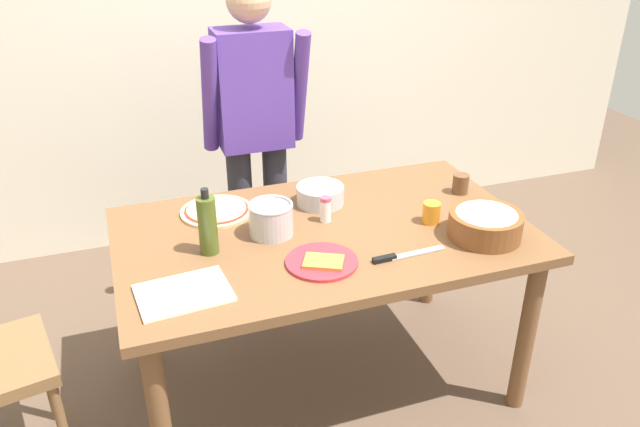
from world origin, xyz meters
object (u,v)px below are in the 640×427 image
Objects in this scene: cup_small_brown at (461,184)px; salt_shaker at (326,209)px; olive_oil_bottle at (208,225)px; mixing_bowl_steel at (320,195)px; plate_with_slice at (322,262)px; dining_table at (324,250)px; cutting_board_white at (184,293)px; pizza_raw_on_board at (217,211)px; cup_orange at (431,213)px; chef_knife at (400,256)px; person_cook at (255,128)px; steel_pot at (271,219)px; popcorn_bowl at (486,222)px.

salt_shaker is (-0.65, -0.06, 0.01)m from cup_small_brown.
mixing_bowl_steel is at bearing 25.44° from olive_oil_bottle.
plate_with_slice is at bearing -30.46° from olive_oil_bottle.
cutting_board_white is (-0.58, -0.26, 0.10)m from dining_table.
olive_oil_bottle reaches higher than pizza_raw_on_board.
dining_table is 5.33× the size of cutting_board_white.
plate_with_slice reaches higher than pizza_raw_on_board.
chef_knife is (-0.23, -0.21, -0.04)m from cup_orange.
person_cook reaches higher than steel_pot.
olive_oil_bottle is 1.14m from cup_small_brown.
popcorn_bowl is (0.64, -1.00, -0.12)m from person_cook.
popcorn_bowl is (0.93, -0.54, 0.05)m from pizza_raw_on_board.
steel_pot is 0.24m from salt_shaker.
plate_with_slice reaches higher than dining_table.
olive_oil_bottle is at bearing -177.98° from dining_table.
plate_with_slice is 0.29m from chef_knife.
chef_knife reaches higher than dining_table.
cup_orange is at bearing -58.66° from person_cook.
pizza_raw_on_board is 1.02× the size of chef_knife.
steel_pot reaches higher than mixing_bowl_steel.
pizza_raw_on_board is at bearing 123.77° from steel_pot.
salt_shaker is at bearing -80.66° from person_cook.
cup_small_brown is at bearing 72.99° from popcorn_bowl.
person_cook reaches higher than cup_small_brown.
cup_orange is at bearing -10.04° from dining_table.
salt_shaker reaches higher than mixing_bowl_steel.
steel_pot is (-0.11, 0.27, 0.06)m from plate_with_slice.
plate_with_slice is at bearing -67.42° from steel_pot.
dining_table is 0.27m from mixing_bowl_steel.
popcorn_bowl is 0.22m from cup_orange.
person_cook is at bearing 58.39° from pizza_raw_on_board.
popcorn_bowl is at bearing -29.90° from pizza_raw_on_board.
steel_pot is at bearing 159.43° from popcorn_bowl.
popcorn_bowl is 1.04m from olive_oil_bottle.
salt_shaker is at bearing 66.46° from dining_table.
plate_with_slice is (0.28, -0.52, -0.00)m from pizza_raw_on_board.
plate_with_slice is (-0.09, -0.23, 0.10)m from dining_table.
cup_orange is at bearing -20.59° from salt_shaker.
mixing_bowl_steel is at bearing 37.08° from cutting_board_white.
popcorn_bowl reaches higher than salt_shaker.
mixing_bowl_steel is (-0.50, 0.48, -0.02)m from popcorn_bowl.
mixing_bowl_steel is 0.16m from salt_shaker.
cup_orange reaches higher than pizza_raw_on_board.
pizza_raw_on_board is at bearing 68.57° from cutting_board_white.
olive_oil_bottle is 0.88m from cup_orange.
cup_orange is (0.63, -0.12, -0.02)m from steel_pot.
person_cook is at bearing 104.68° from chef_knife.
dining_table is 6.15× the size of plate_with_slice.
person_cook reaches higher than plate_with_slice.
cutting_board_white is (-1.15, -0.01, -0.06)m from popcorn_bowl.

